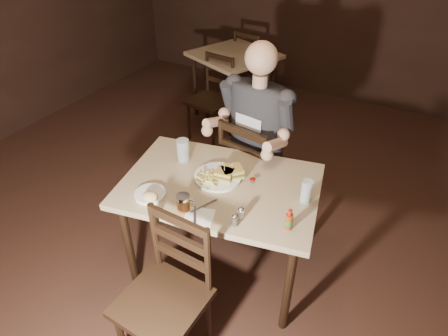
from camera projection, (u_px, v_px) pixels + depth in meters
The scene contains 24 objects.
room_shell at pixel (199, 106), 1.66m from camera, with size 7.00×7.00×7.00m.
main_table at pixel (220, 194), 2.28m from camera, with size 1.28×0.98×0.77m.
bg_table at pixel (234, 61), 4.15m from camera, with size 1.04×1.04×0.77m.
chair_far at pixel (255, 172), 2.82m from camera, with size 0.43×0.47×0.94m, color black, non-canonical shape.
chair_near at pixel (162, 302), 1.93m from camera, with size 0.42×0.46×0.90m, color black, non-canonical shape.
bg_chair_far at pixel (254, 66), 4.68m from camera, with size 0.41×0.45×0.89m, color black, non-canonical shape.
bg_chair_near at pixel (210, 101), 3.90m from camera, with size 0.40×0.44×0.87m, color black, non-canonical shape.
diner at pixel (255, 115), 2.50m from camera, with size 0.56×0.44×0.97m, color #2A2A2E, non-canonical shape.
dinner_plate at pixel (218, 177), 2.26m from camera, with size 0.28×0.28×0.02m, color white.
sandwich_left at pixel (224, 172), 2.21m from camera, with size 0.10×0.08×0.09m, color #D6B556, non-canonical shape.
sandwich_right at pixel (232, 169), 2.23m from camera, with size 0.12×0.10×0.10m, color #D6B556, non-canonical shape.
fries_pile at pixel (209, 177), 2.22m from camera, with size 0.22×0.16×0.04m, color #ECDD71, non-canonical shape.
ketchup_dollop at pixel (253, 179), 2.22m from camera, with size 0.04×0.04×0.01m, color maroon.
glass_left at pixel (183, 150), 2.38m from camera, with size 0.08×0.08×0.15m, color silver.
glass_right at pixel (306, 191), 2.05m from camera, with size 0.06×0.06×0.14m, color silver.
hot_sauce at pixel (289, 219), 1.89m from camera, with size 0.04×0.04×0.12m, color brown, non-canonical shape.
salt_shaker at pixel (241, 213), 1.97m from camera, with size 0.03×0.03×0.06m, color white, non-canonical shape.
pepper_shaker at pixel (235, 220), 1.92m from camera, with size 0.03×0.03×0.06m, color #38332D, non-canonical shape.
syrup_dispenser at pixel (183, 203), 2.01m from camera, with size 0.07×0.07×0.10m, color brown, non-canonical shape.
napkin at pixel (199, 217), 1.99m from camera, with size 0.15×0.14×0.00m, color white.
knife at pixel (195, 220), 1.97m from camera, with size 0.01×0.20×0.00m, color silver.
fork at pixel (204, 206), 2.05m from camera, with size 0.01×0.17×0.01m, color silver.
side_plate at pixel (150, 194), 2.13m from camera, with size 0.18×0.18×0.01m, color white.
bread_roll at pixel (150, 197), 2.06m from camera, with size 0.09×0.08×0.05m, color tan.
Camera 1 is at (0.81, -1.27, 2.15)m, focal length 30.00 mm.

